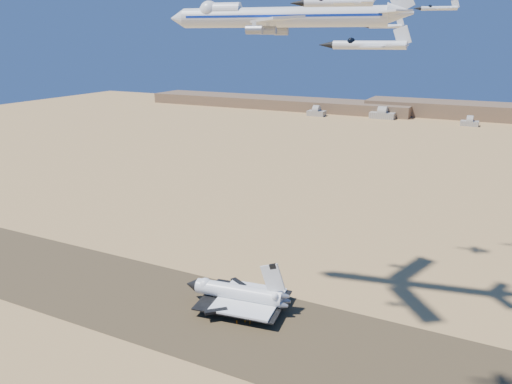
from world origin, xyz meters
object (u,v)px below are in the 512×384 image
at_px(crew_b, 250,322).
at_px(chase_jet_d, 438,8).
at_px(carrier_747, 274,17).
at_px(crew_c, 237,322).
at_px(chase_jet_a, 336,2).
at_px(chase_jet_b, 367,45).
at_px(shuttle, 238,294).
at_px(crew_a, 245,321).
at_px(chase_jet_c, 385,26).

distance_m(crew_b, chase_jet_d, 134.37).
height_order(carrier_747, crew_c, carrier_747).
height_order(chase_jet_a, chase_jet_b, chase_jet_a).
height_order(carrier_747, crew_b, carrier_747).
bearing_deg(crew_c, carrier_747, -66.84).
relative_size(crew_b, chase_jet_b, 0.11).
relative_size(crew_b, chase_jet_d, 0.10).
bearing_deg(chase_jet_d, carrier_747, -138.20).
height_order(shuttle, chase_jet_a, chase_jet_a).
distance_m(shuttle, crew_b, 13.36).
relative_size(crew_a, crew_c, 1.14).
height_order(shuttle, crew_b, shuttle).
bearing_deg(crew_a, chase_jet_c, -42.98).
relative_size(carrier_747, crew_b, 44.97).
xyz_separation_m(shuttle, chase_jet_b, (55.71, -55.27, 87.03)).
bearing_deg(crew_b, chase_jet_d, -36.48).
distance_m(chase_jet_a, chase_jet_b, 16.27).
xyz_separation_m(crew_a, crew_b, (2.04, -0.16, -0.06)).
bearing_deg(crew_c, chase_jet_d, -77.31).
height_order(carrier_747, chase_jet_a, carrier_747).
bearing_deg(chase_jet_c, crew_b, -118.10).
bearing_deg(crew_a, shuttle, 20.72).
relative_size(crew_b, crew_c, 1.06).
distance_m(crew_c, chase_jet_b, 113.77).
relative_size(chase_jet_c, chase_jet_d, 0.94).
bearing_deg(chase_jet_d, chase_jet_a, -107.54).
bearing_deg(chase_jet_a, crew_b, 119.55).
xyz_separation_m(crew_a, crew_c, (-2.17, -1.91, -0.11)).
bearing_deg(shuttle, carrier_747, 19.11).
bearing_deg(chase_jet_a, carrier_747, 109.19).
distance_m(crew_b, chase_jet_b, 112.63).
xyz_separation_m(shuttle, chase_jet_a, (46.45, -44.22, 94.58)).
bearing_deg(chase_jet_a, crew_c, 124.03).
bearing_deg(crew_c, chase_jet_a, -176.64).
xyz_separation_m(shuttle, chase_jet_c, (33.37, 54.43, 92.52)).
xyz_separation_m(chase_jet_a, chase_jet_d, (3.48, 111.31, 4.47)).
height_order(crew_b, chase_jet_a, chase_jet_a).
distance_m(carrier_747, chase_jet_d, 73.24).
xyz_separation_m(crew_b, crew_c, (-4.21, -1.75, -0.05)).
height_order(crew_c, chase_jet_d, chase_jet_d).
xyz_separation_m(shuttle, crew_c, (5.13, -10.26, -4.40)).
bearing_deg(chase_jet_a, chase_jet_d, 71.65).
height_order(crew_c, chase_jet_c, chase_jet_c).
distance_m(chase_jet_a, chase_jet_c, 99.53).
distance_m(crew_c, chase_jet_d, 136.72).
distance_m(crew_a, crew_c, 2.89).
relative_size(crew_c, chase_jet_d, 0.10).
distance_m(carrier_747, crew_a, 99.65).
bearing_deg(crew_a, chase_jet_a, -152.92).
relative_size(chase_jet_b, chase_jet_d, 0.96).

